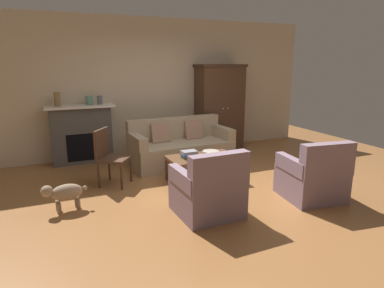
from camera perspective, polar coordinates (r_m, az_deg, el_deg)
ground_plane at (r=5.18m, az=2.37°, el=-7.86°), size 9.60×9.60×0.00m
back_wall at (r=7.22m, az=-6.51°, el=9.63°), size 7.20×0.10×2.80m
fireplace at (r=6.78m, az=-18.28°, el=1.67°), size 1.26×0.48×1.12m
armoire at (r=7.50m, az=4.69°, el=6.27°), size 1.06×0.57×1.87m
couch at (r=6.42m, az=-2.00°, el=-0.60°), size 1.96×0.96×0.86m
coffee_table at (r=5.46m, az=1.71°, el=-2.65°), size 1.10×0.60×0.42m
fruit_bowl at (r=5.50m, az=3.23°, el=-1.56°), size 0.27×0.27×0.07m
book_stack at (r=5.35m, az=-0.48°, el=-1.75°), size 0.26×0.18×0.11m
mantel_vase_bronze at (r=6.64m, az=-21.98°, el=7.07°), size 0.11×0.11×0.26m
mantel_vase_jade at (r=6.69m, az=-17.13°, el=7.10°), size 0.13×0.13×0.17m
mantel_vase_slate at (r=6.71m, az=-15.42°, el=7.24°), size 0.10×0.10×0.17m
armchair_near_left at (r=4.28m, az=2.87°, el=-8.10°), size 0.80×0.79×0.88m
armchair_near_right at (r=5.06m, az=19.95°, el=-5.44°), size 0.87×0.87×0.88m
side_chair_wooden at (r=5.43m, az=-13.99°, el=-1.57°), size 0.61×0.61×0.90m
dog at (r=4.72m, az=-20.91°, el=-7.81°), size 0.57×0.24×0.39m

